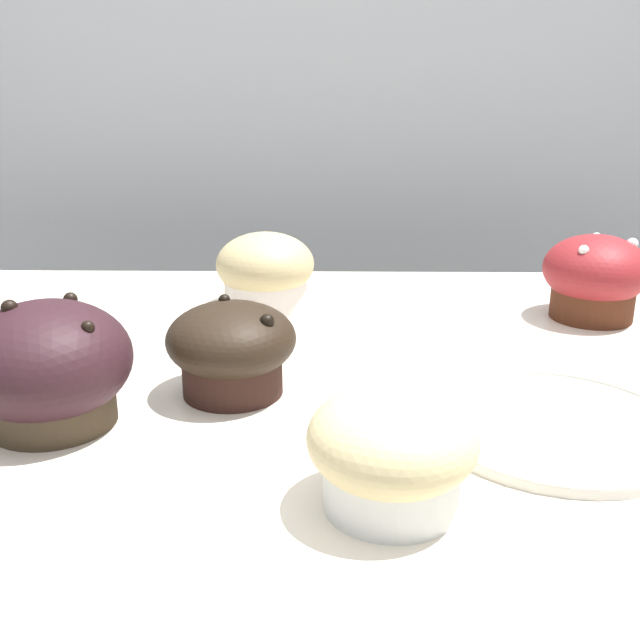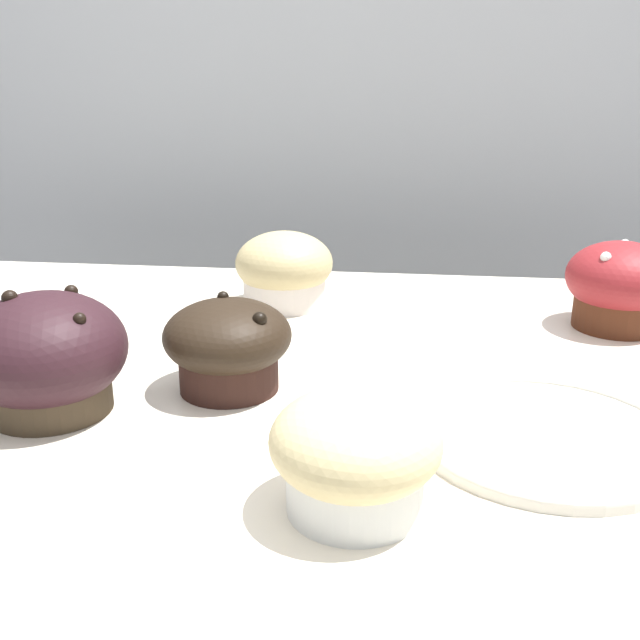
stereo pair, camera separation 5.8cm
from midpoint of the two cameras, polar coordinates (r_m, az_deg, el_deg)
name	(u,v)px [view 2 (the right image)]	position (r m, az deg, el deg)	size (l,w,h in m)	color
wall_back	(364,239)	(1.17, 4.82, 6.16)	(3.20, 0.10, 1.80)	#B2B7BC
muffin_front_center	(355,453)	(0.41, 6.83, -10.10)	(0.09, 0.09, 0.07)	white
muffin_back_left	(228,344)	(0.56, -4.09, -1.92)	(0.10, 0.10, 0.07)	black
muffin_back_right	(46,357)	(0.55, -17.31, -2.75)	(0.11, 0.11, 0.09)	#3D3021
muffin_front_left	(620,285)	(0.76, 23.98, 2.40)	(0.10, 0.10, 0.08)	#4C2414
muffin_front_right	(284,270)	(0.76, -0.54, 3.80)	(0.10, 0.10, 0.08)	silver
serving_plate	(547,434)	(0.53, 20.02, -8.27)	(0.18, 0.18, 0.01)	beige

